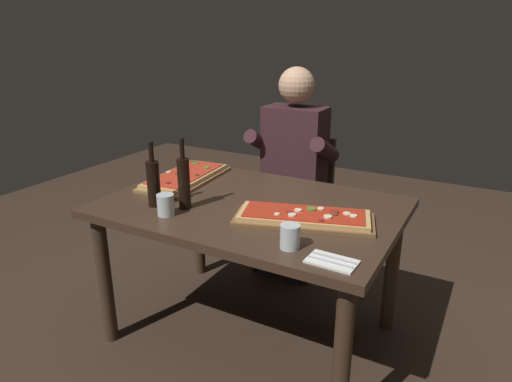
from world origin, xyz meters
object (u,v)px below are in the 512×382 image
(tumbler_near_camera, at_px, (166,206))
(seated_diner, at_px, (291,163))
(pizza_rectangular_front, at_px, (304,217))
(tumbler_far_side, at_px, (290,236))
(dining_table, at_px, (251,222))
(diner_chair, at_px, (298,196))
(wine_bottle_dark, at_px, (153,182))
(oil_bottle_amber, at_px, (184,182))
(pizza_rectangular_left, at_px, (185,177))

(tumbler_near_camera, height_order, seated_diner, seated_diner)
(pizza_rectangular_front, height_order, tumbler_far_side, tumbler_far_side)
(dining_table, height_order, diner_chair, diner_chair)
(tumbler_near_camera, xyz_separation_m, diner_chair, (0.15, 1.16, -0.30))
(wine_bottle_dark, xyz_separation_m, tumbler_far_side, (0.75, -0.10, -0.07))
(diner_chair, distance_m, seated_diner, 0.28)
(dining_table, distance_m, pizza_rectangular_front, 0.34)
(dining_table, relative_size, seated_diner, 1.05)
(tumbler_near_camera, distance_m, seated_diner, 1.06)
(tumbler_far_side, distance_m, diner_chair, 1.32)
(tumbler_near_camera, bearing_deg, oil_bottle_amber, 78.28)
(pizza_rectangular_left, height_order, diner_chair, diner_chair)
(oil_bottle_amber, relative_size, diner_chair, 0.39)
(pizza_rectangular_left, xyz_separation_m, tumbler_near_camera, (0.23, -0.45, 0.02))
(dining_table, xyz_separation_m, diner_chair, (-0.12, 0.86, -0.16))
(pizza_rectangular_left, bearing_deg, wine_bottle_dark, -74.05)
(wine_bottle_dark, height_order, oil_bottle_amber, oil_bottle_amber)
(dining_table, distance_m, wine_bottle_dark, 0.51)
(dining_table, bearing_deg, seated_diner, 99.49)
(tumbler_far_side, distance_m, seated_diner, 1.18)
(dining_table, distance_m, seated_diner, 0.75)
(wine_bottle_dark, bearing_deg, tumbler_far_side, -7.36)
(seated_diner, bearing_deg, dining_table, -80.51)
(diner_chair, bearing_deg, pizza_rectangular_left, -117.84)
(oil_bottle_amber, distance_m, seated_diner, 0.95)
(tumbler_near_camera, bearing_deg, pizza_rectangular_front, 22.09)
(pizza_rectangular_front, relative_size, pizza_rectangular_left, 1.10)
(wine_bottle_dark, distance_m, tumbler_near_camera, 0.16)
(dining_table, xyz_separation_m, seated_diner, (-0.12, 0.74, 0.10))
(pizza_rectangular_left, bearing_deg, tumbler_far_side, -29.04)
(pizza_rectangular_front, relative_size, tumbler_near_camera, 6.64)
(pizza_rectangular_front, bearing_deg, wine_bottle_dark, -166.58)
(pizza_rectangular_front, height_order, diner_chair, diner_chair)
(pizza_rectangular_front, distance_m, oil_bottle_amber, 0.58)
(tumbler_near_camera, distance_m, tumbler_far_side, 0.63)
(tumbler_far_side, bearing_deg, dining_table, 137.01)
(oil_bottle_amber, height_order, tumbler_far_side, oil_bottle_amber)
(pizza_rectangular_left, height_order, seated_diner, seated_diner)
(dining_table, distance_m, oil_bottle_amber, 0.39)
(wine_bottle_dark, distance_m, oil_bottle_amber, 0.15)
(tumbler_far_side, bearing_deg, oil_bottle_amber, 166.97)
(pizza_rectangular_left, xyz_separation_m, wine_bottle_dark, (0.11, -0.38, 0.10))
(oil_bottle_amber, xyz_separation_m, diner_chair, (0.12, 1.05, -0.38))
(wine_bottle_dark, bearing_deg, dining_table, 31.70)
(tumbler_far_side, relative_size, diner_chair, 0.11)
(pizza_rectangular_front, height_order, seated_diner, seated_diner)
(dining_table, distance_m, diner_chair, 0.88)
(dining_table, height_order, tumbler_near_camera, tumbler_near_camera)
(oil_bottle_amber, relative_size, tumbler_near_camera, 3.46)
(pizza_rectangular_left, relative_size, tumbler_near_camera, 6.03)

